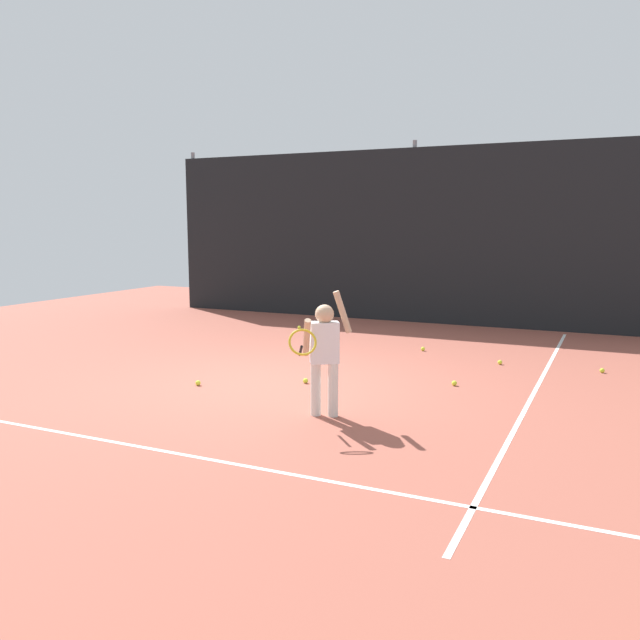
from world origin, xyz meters
TOP-DOWN VIEW (x-y plane):
  - ground_plane at (0.00, 0.00)m, footprint 20.00×20.00m
  - court_line_baseline at (0.00, -2.70)m, footprint 9.00×0.05m
  - court_line_sideline at (3.10, 1.00)m, footprint 0.05×9.00m
  - back_fence_windscreen at (0.00, 5.83)m, footprint 11.27×0.08m
  - fence_post_0 at (-5.48, 5.89)m, footprint 0.09×0.09m
  - fence_post_1 at (0.00, 5.89)m, footprint 0.09×0.09m
  - tennis_player at (1.17, -1.10)m, footprint 0.50×0.83m
  - tennis_ball_0 at (-0.84, -0.57)m, footprint 0.07×0.07m
  - tennis_ball_1 at (-0.14, 2.07)m, footprint 0.07×0.07m
  - tennis_ball_2 at (-1.68, 3.95)m, footprint 0.07×0.07m
  - tennis_ball_3 at (1.13, 2.85)m, footprint 0.07×0.07m
  - tennis_ball_4 at (3.82, 2.37)m, footprint 0.07×0.07m
  - tennis_ball_5 at (0.35, 0.11)m, footprint 0.07×0.07m
  - tennis_ball_6 at (2.13, 0.79)m, footprint 0.07×0.07m
  - tennis_ball_7 at (2.44, 2.33)m, footprint 0.07×0.07m
  - tennis_ball_8 at (-0.66, 2.34)m, footprint 0.07×0.07m

SIDE VIEW (x-z plane):
  - ground_plane at x=0.00m, z-range 0.00..0.00m
  - court_line_baseline at x=0.00m, z-range 0.00..0.00m
  - court_line_sideline at x=3.10m, z-range 0.00..0.00m
  - tennis_ball_0 at x=-0.84m, z-range 0.00..0.07m
  - tennis_ball_1 at x=-0.14m, z-range 0.00..0.07m
  - tennis_ball_2 at x=-1.68m, z-range 0.00..0.07m
  - tennis_ball_3 at x=1.13m, z-range 0.00..0.07m
  - tennis_ball_4 at x=3.82m, z-range 0.00..0.07m
  - tennis_ball_5 at x=0.35m, z-range 0.00..0.07m
  - tennis_ball_6 at x=2.13m, z-range 0.00..0.07m
  - tennis_ball_7 at x=2.44m, z-range 0.00..0.07m
  - tennis_ball_8 at x=-0.66m, z-range 0.00..0.07m
  - tennis_player at x=1.17m, z-range 0.05..1.40m
  - back_fence_windscreen at x=0.00m, z-range 0.00..3.58m
  - fence_post_0 at x=-5.48m, z-range 0.00..3.73m
  - fence_post_1 at x=0.00m, z-range 0.00..3.73m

